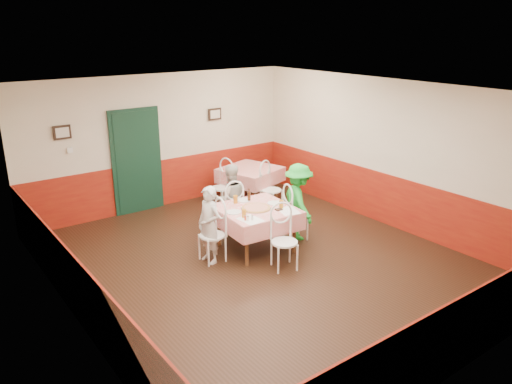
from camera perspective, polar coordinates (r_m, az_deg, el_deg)
floor at (r=8.32m, az=0.69°, el=-8.02°), size 7.00×7.00×0.00m
ceiling at (r=7.50m, az=0.77°, el=11.49°), size 7.00×7.00×0.00m
back_wall at (r=10.70m, az=-10.75°, el=5.70°), size 6.00×0.10×2.80m
front_wall at (r=5.62m, az=23.07°, el=-7.46°), size 6.00×0.10×2.80m
left_wall at (r=6.53m, az=-20.76°, el=-3.54°), size 0.10×7.00×2.80m
right_wall at (r=9.84m, az=14.82°, el=4.29°), size 0.10×7.00×2.80m
wainscot_back at (r=10.91m, az=-10.44°, el=1.07°), size 6.00×0.03×1.00m
wainscot_front at (r=6.05m, az=21.84°, el=-15.12°), size 6.00×0.03×1.00m
wainscot_left at (r=6.91m, az=-19.78°, el=-10.45°), size 0.03×7.00×1.00m
wainscot_right at (r=10.08m, az=14.34°, el=-0.69°), size 0.03×7.00×1.00m
door at (r=10.50m, az=-13.45°, el=3.30°), size 0.96×0.06×2.10m
picture_left at (r=9.88m, az=-21.28°, el=6.37°), size 0.32×0.03×0.26m
picture_right at (r=11.18m, az=-4.73°, el=8.86°), size 0.32×0.03×0.26m
thermostat at (r=9.97m, az=-20.50°, el=4.50°), size 0.10×0.03×0.10m
main_table at (r=8.63m, az=0.00°, el=-4.25°), size 1.31×1.31×0.77m
second_table at (r=10.98m, az=-0.66°, el=0.82°), size 1.39×1.39×0.77m
chair_left at (r=8.22m, az=-5.04°, el=-4.97°), size 0.44×0.44×0.90m
chair_right at (r=9.05m, az=4.57°, el=-2.69°), size 0.50×0.50×0.90m
chair_far at (r=9.29m, az=-2.79°, el=-2.09°), size 0.51×0.51×0.90m
chair_near at (r=7.96m, az=3.27°, el=-5.76°), size 0.53×0.53×0.90m
chair_second_a at (r=10.56m, az=-3.96°, el=0.47°), size 0.52×0.52×0.90m
chair_second_b at (r=10.39m, az=1.76°, el=0.20°), size 0.52×0.52×0.90m
pizza at (r=8.46m, az=-0.01°, el=-1.81°), size 0.52×0.52×0.03m
plate_left at (r=8.30m, az=-2.57°, el=-2.31°), size 0.27×0.27×0.01m
plate_right at (r=8.71m, az=2.14°, el=-1.28°), size 0.27×0.27×0.01m
plate_far at (r=8.85m, az=-1.39°, el=-0.94°), size 0.27×0.27×0.01m
glass_a at (r=8.07m, az=-1.38°, el=-2.47°), size 0.08×0.08×0.14m
glass_b at (r=8.50m, az=2.90°, el=-1.38°), size 0.08×0.08×0.14m
glass_c at (r=8.71m, az=-2.35°, el=-0.84°), size 0.08×0.08×0.14m
beer_bottle at (r=8.80m, az=-0.80°, el=-0.40°), size 0.06×0.06×0.21m
shaker_a at (r=7.93m, az=-0.92°, el=-3.03°), size 0.04×0.04×0.09m
shaker_b at (r=7.96m, az=-0.42°, el=-2.94°), size 0.04×0.04×0.09m
shaker_c at (r=7.95m, az=-1.23°, el=-2.96°), size 0.04×0.04×0.09m
menu_left at (r=8.00m, az=-0.65°, el=-3.18°), size 0.32×0.42×0.00m
menu_right at (r=8.39m, az=3.74°, el=-2.15°), size 0.40×0.47×0.00m
wallet at (r=8.41m, az=2.62°, el=-2.01°), size 0.12×0.10×0.02m
diner_left at (r=8.12m, az=-5.40°, el=-3.78°), size 0.36×0.50×1.29m
diner_far at (r=9.26m, az=-2.96°, el=-0.79°), size 0.77×0.68×1.32m
diner_right at (r=8.99m, az=4.86°, el=-1.13°), size 0.77×1.02×1.40m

